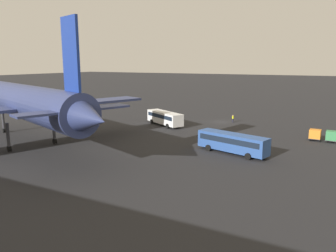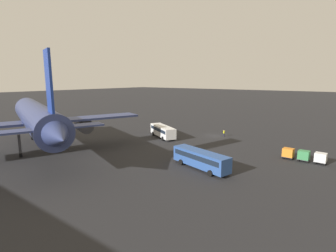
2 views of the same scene
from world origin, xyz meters
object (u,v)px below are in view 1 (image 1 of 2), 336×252
at_px(shuttle_bus_far, 232,142).
at_px(worker_person, 233,119).
at_px(cargo_cart_orange, 315,134).
at_px(shuttle_bus_near, 165,117).
at_px(cargo_cart_green, 332,136).
at_px(airplane, 26,103).

height_order(shuttle_bus_far, worker_person, shuttle_bus_far).
bearing_deg(cargo_cart_orange, shuttle_bus_near, -0.58).
xyz_separation_m(worker_person, cargo_cart_green, (-21.27, 11.08, 0.32)).
height_order(shuttle_bus_near, shuttle_bus_far, shuttle_bus_far).
height_order(shuttle_bus_near, worker_person, shuttle_bus_near).
xyz_separation_m(airplane, cargo_cart_orange, (-42.51, -26.63, -6.14)).
relative_size(airplane, shuttle_bus_near, 4.43).
distance_m(worker_person, cargo_cart_orange, 21.57).
bearing_deg(cargo_cart_orange, airplane, 32.07).
height_order(shuttle_bus_near, cargo_cart_orange, shuttle_bus_near).
bearing_deg(airplane, shuttle_bus_far, -140.01).
bearing_deg(shuttle_bus_near, worker_person, -110.04).
height_order(airplane, worker_person, airplane).
bearing_deg(airplane, worker_person, -102.45).
bearing_deg(shuttle_bus_near, airplane, 96.23).
distance_m(airplane, cargo_cart_green, 52.83).
height_order(shuttle_bus_near, cargo_cart_green, shuttle_bus_near).
distance_m(shuttle_bus_far, cargo_cart_orange, 18.55).
bearing_deg(shuttle_bus_far, shuttle_bus_near, -21.89).
bearing_deg(cargo_cart_orange, shuttle_bus_far, 54.54).
xyz_separation_m(shuttle_bus_far, cargo_cart_orange, (-10.75, -15.10, -0.67)).
bearing_deg(airplane, cargo_cart_orange, -127.90).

